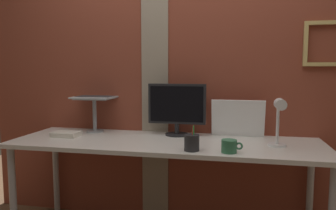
# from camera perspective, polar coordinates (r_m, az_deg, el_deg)

# --- Properties ---
(brick_wall_back) EXTENTS (3.44, 0.16, 2.48)m
(brick_wall_back) POSITION_cam_1_polar(r_m,az_deg,el_deg) (2.66, 2.78, 5.62)
(brick_wall_back) COLOR brown
(brick_wall_back) RESTS_ON ground_plane
(desk) EXTENTS (2.23, 0.68, 0.76)m
(desk) POSITION_cam_1_polar(r_m,az_deg,el_deg) (2.35, -0.51, -7.98)
(desk) COLOR silver
(desk) RESTS_ON ground_plane
(monitor) EXTENTS (0.45, 0.18, 0.40)m
(monitor) POSITION_cam_1_polar(r_m,az_deg,el_deg) (2.50, 1.59, -0.23)
(monitor) COLOR black
(monitor) RESTS_ON desk
(laptop_stand) EXTENTS (0.28, 0.22, 0.28)m
(laptop_stand) POSITION_cam_1_polar(r_m,az_deg,el_deg) (2.71, -12.90, -0.76)
(laptop_stand) COLOR gray
(laptop_stand) RESTS_ON desk
(laptop) EXTENTS (0.33, 0.28, 0.21)m
(laptop) POSITION_cam_1_polar(r_m,az_deg,el_deg) (2.76, -12.43, 2.41)
(laptop) COLOR #ADB2B7
(laptop) RESTS_ON laptop_stand
(whiteboard_panel) EXTENTS (0.40, 0.08, 0.29)m
(whiteboard_panel) POSITION_cam_1_polar(r_m,az_deg,el_deg) (2.50, 12.27, -2.35)
(whiteboard_panel) COLOR white
(whiteboard_panel) RESTS_ON desk
(desk_lamp) EXTENTS (0.12, 0.20, 0.33)m
(desk_lamp) POSITION_cam_1_polar(r_m,az_deg,el_deg) (2.21, 19.08, -2.12)
(desk_lamp) COLOR white
(desk_lamp) RESTS_ON desk
(pen_cup) EXTENTS (0.10, 0.10, 0.16)m
(pen_cup) POSITION_cam_1_polar(r_m,az_deg,el_deg) (2.05, 4.24, -6.66)
(pen_cup) COLOR #262628
(pen_cup) RESTS_ON desk
(coffee_mug) EXTENTS (0.13, 0.10, 0.08)m
(coffee_mug) POSITION_cam_1_polar(r_m,az_deg,el_deg) (2.03, 10.83, -7.19)
(coffee_mug) COLOR #33724C
(coffee_mug) RESTS_ON desk
(paper_clutter_stack) EXTENTS (0.20, 0.14, 0.03)m
(paper_clutter_stack) POSITION_cam_1_polar(r_m,az_deg,el_deg) (2.61, -17.61, -4.94)
(paper_clutter_stack) COLOR silver
(paper_clutter_stack) RESTS_ON desk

